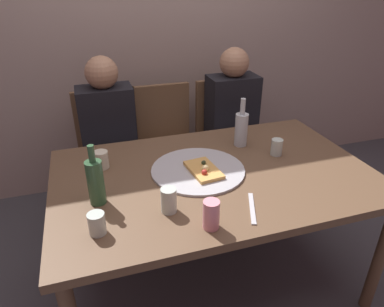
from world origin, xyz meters
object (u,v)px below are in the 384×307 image
(soda_can, at_px, (211,215))
(pizza_tray, at_px, (198,170))
(wine_bottle, at_px, (96,181))
(tumbler_near, at_px, (277,147))
(wine_glass, at_px, (97,224))
(tumbler_far, at_px, (101,160))
(table_knife, at_px, (252,208))
(pizza_slice_last, at_px, (204,170))
(beer_bottle, at_px, (241,128))
(dining_table, at_px, (214,184))
(short_glass, at_px, (169,200))
(guest_in_sweater, at_px, (110,139))
(chair_middle, at_px, (165,140))
(guest_in_beanie, at_px, (236,123))
(chair_left, at_px, (110,147))
(chair_right, at_px, (227,131))

(soda_can, bearing_deg, pizza_tray, 78.08)
(wine_bottle, xyz_separation_m, tumbler_near, (0.97, 0.16, -0.06))
(pizza_tray, distance_m, tumbler_near, 0.47)
(wine_glass, xyz_separation_m, soda_can, (0.43, -0.10, 0.02))
(tumbler_far, distance_m, table_knife, 0.80)
(pizza_slice_last, distance_m, beer_bottle, 0.41)
(dining_table, relative_size, pizza_tray, 3.35)
(pizza_tray, relative_size, wine_glass, 5.33)
(short_glass, xyz_separation_m, table_knife, (0.34, -0.09, -0.05))
(guest_in_sweater, bearing_deg, chair_middle, -159.63)
(pizza_slice_last, distance_m, guest_in_beanie, 0.91)
(pizza_slice_last, distance_m, soda_can, 0.41)
(wine_bottle, xyz_separation_m, chair_middle, (0.53, 0.99, -0.32))
(table_knife, bearing_deg, soda_can, -51.81)
(pizza_tray, relative_size, pizza_slice_last, 2.03)
(dining_table, bearing_deg, wine_glass, -153.80)
(tumbler_near, height_order, guest_in_sweater, guest_in_sweater)
(wine_glass, distance_m, short_glass, 0.30)
(pizza_tray, xyz_separation_m, tumbler_far, (-0.46, 0.18, 0.04))
(tumbler_far, distance_m, soda_can, 0.72)
(tumbler_near, bearing_deg, guest_in_beanie, 84.37)
(beer_bottle, xyz_separation_m, guest_in_sweater, (-0.71, 0.50, -0.19))
(dining_table, xyz_separation_m, soda_can, (-0.17, -0.39, 0.13))
(tumbler_far, height_order, chair_left, chair_left)
(wine_glass, height_order, chair_middle, chair_middle)
(chair_left, bearing_deg, pizza_slice_last, 113.68)
(wine_glass, bearing_deg, pizza_tray, 32.64)
(table_knife, bearing_deg, beer_bottle, -177.59)
(wine_glass, bearing_deg, wine_bottle, 85.39)
(short_glass, relative_size, guest_in_sweater, 0.09)
(chair_middle, height_order, guest_in_beanie, guest_in_beanie)
(beer_bottle, xyz_separation_m, tumbler_near, (0.14, -0.17, -0.06))
(chair_left, relative_size, chair_middle, 1.00)
(chair_right, height_order, guest_in_beanie, guest_in_beanie)
(wine_bottle, bearing_deg, guest_in_beanie, 38.86)
(short_glass, xyz_separation_m, guest_in_beanie, (0.76, 0.99, -0.14))
(guest_in_beanie, bearing_deg, wine_bottle, 38.86)
(dining_table, bearing_deg, chair_left, 116.53)
(short_glass, relative_size, chair_left, 0.12)
(pizza_slice_last, xyz_separation_m, chair_middle, (0.01, 0.90, -0.24))
(dining_table, relative_size, chair_middle, 1.77)
(wine_glass, height_order, soda_can, soda_can)
(soda_can, bearing_deg, wine_glass, 166.83)
(tumbler_far, bearing_deg, wine_glass, -96.36)
(wine_glass, distance_m, guest_in_sweater, 1.06)
(wine_glass, bearing_deg, soda_can, -13.17)
(pizza_tray, relative_size, tumbler_far, 5.18)
(chair_middle, relative_size, guest_in_sweater, 0.77)
(chair_right, relative_size, guest_in_beanie, 0.77)
(table_knife, bearing_deg, guest_in_sweater, -133.04)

